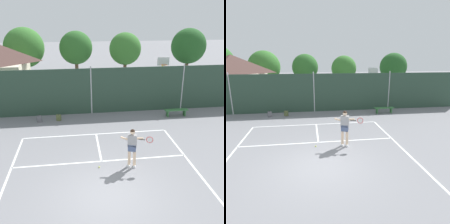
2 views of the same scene
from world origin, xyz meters
The scene contains 10 objects.
ground_plane centered at (0.00, 0.00, 0.00)m, with size 120.00×120.00×0.00m, color gray.
court_markings centered at (0.00, 0.65, 0.00)m, with size 8.30×11.10×0.01m.
chainlink_fence centered at (0.00, 9.00, 1.58)m, with size 26.09×0.09×3.31m.
basketball_hoop centered at (5.46, 10.48, 2.31)m, with size 0.90×0.67×3.55m.
treeline_backdrop centered at (-2.57, 19.63, 3.42)m, with size 27.30×4.13×6.09m.
tennis_player centered at (1.33, 1.84, 1.11)m, with size 1.41×0.41×1.85m.
tennis_ball centered at (-0.16, 1.94, 0.03)m, with size 0.07×0.07×0.07m, color #CCE033.
backpack_grey centered at (-3.47, 7.89, 0.19)m, with size 0.33×0.32×0.46m.
backpack_olive centered at (-2.23, 7.91, 0.19)m, with size 0.32×0.31×0.46m.
courtside_bench centered at (5.62, 7.62, 0.36)m, with size 1.60×0.36×0.48m.
Camera 1 is at (-1.03, -8.31, 6.53)m, focal length 42.23 mm.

